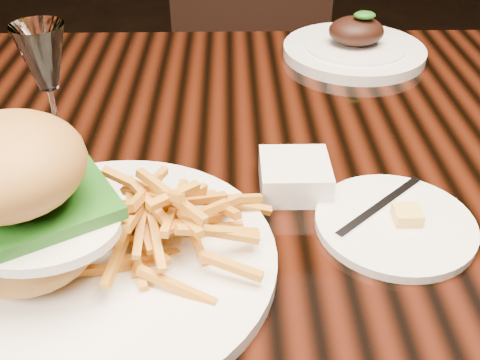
{
  "coord_description": "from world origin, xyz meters",
  "views": [
    {
      "loc": [
        -0.04,
        -0.59,
        1.14
      ],
      "look_at": [
        -0.03,
        -0.13,
        0.81
      ],
      "focal_mm": 42.0,
      "sensor_mm": 36.0,
      "label": 1
    }
  ],
  "objects_px": {
    "far_dish": "(354,47)",
    "chair_far": "(251,48)",
    "wine_glass": "(44,63)",
    "dining_table": "(259,209)",
    "burger_plate": "(86,224)"
  },
  "relations": [
    {
      "from": "dining_table",
      "to": "far_dish",
      "type": "relative_size",
      "value": 6.58
    },
    {
      "from": "burger_plate",
      "to": "wine_glass",
      "type": "height_order",
      "value": "burger_plate"
    },
    {
      "from": "dining_table",
      "to": "chair_far",
      "type": "xyz_separation_m",
      "value": [
        0.02,
        0.89,
        -0.13
      ]
    },
    {
      "from": "chair_far",
      "to": "dining_table",
      "type": "bearing_deg",
      "value": -90.3
    },
    {
      "from": "dining_table",
      "to": "burger_plate",
      "type": "distance_m",
      "value": 0.29
    },
    {
      "from": "burger_plate",
      "to": "chair_far",
      "type": "relative_size",
      "value": 0.35
    },
    {
      "from": "burger_plate",
      "to": "far_dish",
      "type": "height_order",
      "value": "burger_plate"
    },
    {
      "from": "dining_table",
      "to": "far_dish",
      "type": "bearing_deg",
      "value": 61.53
    },
    {
      "from": "dining_table",
      "to": "far_dish",
      "type": "distance_m",
      "value": 0.38
    },
    {
      "from": "far_dish",
      "to": "dining_table",
      "type": "bearing_deg",
      "value": -118.47
    },
    {
      "from": "wine_glass",
      "to": "chair_far",
      "type": "bearing_deg",
      "value": 72.23
    },
    {
      "from": "wine_glass",
      "to": "far_dish",
      "type": "xyz_separation_m",
      "value": [
        0.43,
        0.3,
        -0.11
      ]
    },
    {
      "from": "far_dish",
      "to": "chair_far",
      "type": "distance_m",
      "value": 0.63
    },
    {
      "from": "dining_table",
      "to": "burger_plate",
      "type": "height_order",
      "value": "burger_plate"
    },
    {
      "from": "dining_table",
      "to": "wine_glass",
      "type": "height_order",
      "value": "wine_glass"
    }
  ]
}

